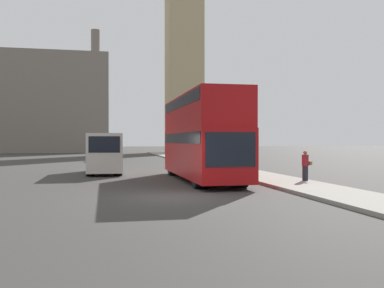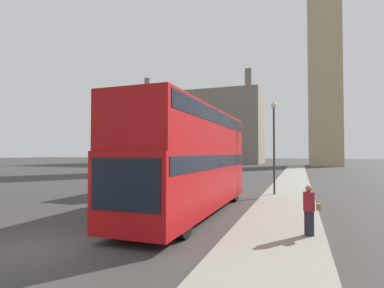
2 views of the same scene
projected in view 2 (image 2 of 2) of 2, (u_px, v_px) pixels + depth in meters
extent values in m
plane|color=#383533|center=(23.00, 251.00, 8.25)|extent=(300.00, 300.00, 0.00)
cube|color=gray|center=(262.00, 283.00, 6.05)|extent=(2.95, 120.00, 0.15)
cube|color=tan|center=(324.00, 53.00, 63.89)|extent=(6.45, 6.45, 48.19)
cube|color=slate|center=(202.00, 129.00, 79.95)|extent=(31.44, 13.36, 18.49)
cylinder|color=slate|center=(147.00, 86.00, 79.51)|extent=(1.60, 1.60, 4.07)
cylinder|color=slate|center=(248.00, 77.00, 70.40)|extent=(1.60, 1.60, 4.07)
cube|color=#A80F11|center=(192.00, 179.00, 13.47)|extent=(2.52, 10.98, 2.48)
cube|color=#A80F11|center=(192.00, 131.00, 13.54)|extent=(2.52, 10.76, 1.86)
cube|color=black|center=(192.00, 161.00, 13.50)|extent=(2.56, 10.54, 0.55)
cube|color=black|center=(192.00, 119.00, 13.55)|extent=(2.56, 10.32, 0.55)
cube|color=black|center=(125.00, 185.00, 8.30)|extent=(2.22, 0.03, 1.49)
cylinder|color=black|center=(128.00, 217.00, 10.14)|extent=(0.71, 1.04, 1.04)
cylinder|color=black|center=(178.00, 222.00, 9.52)|extent=(0.71, 1.04, 1.04)
cylinder|color=black|center=(200.00, 191.00, 17.36)|extent=(0.71, 1.04, 1.04)
cylinder|color=black|center=(231.00, 192.00, 16.74)|extent=(0.71, 1.04, 1.04)
cube|color=silver|center=(152.00, 171.00, 21.12)|extent=(2.18, 5.97, 2.46)
cube|color=black|center=(130.00, 165.00, 18.33)|extent=(1.86, 0.02, 0.99)
cube|color=black|center=(138.00, 164.00, 19.32)|extent=(2.21, 1.07, 0.79)
cylinder|color=black|center=(126.00, 189.00, 19.46)|extent=(0.55, 0.73, 0.73)
cylinder|color=black|center=(149.00, 190.00, 18.91)|extent=(0.55, 0.73, 0.73)
cylinder|color=black|center=(155.00, 183.00, 23.28)|extent=(0.55, 0.73, 0.73)
cylinder|color=black|center=(174.00, 184.00, 22.72)|extent=(0.55, 0.73, 0.73)
cylinder|color=#23232D|center=(309.00, 223.00, 9.28)|extent=(0.29, 0.29, 0.75)
cylinder|color=maroon|center=(309.00, 201.00, 9.30)|extent=(0.34, 0.34, 0.59)
sphere|color=#9E704C|center=(309.00, 189.00, 9.31)|extent=(0.20, 0.20, 0.20)
cube|color=olive|center=(318.00, 207.00, 9.20)|extent=(0.12, 0.24, 0.20)
cylinder|color=#2D332D|center=(274.00, 151.00, 18.59)|extent=(0.12, 0.12, 5.37)
sphere|color=beige|center=(274.00, 105.00, 18.67)|extent=(0.36, 0.36, 0.36)
cube|color=black|center=(219.00, 170.00, 38.13)|extent=(1.73, 4.59, 0.72)
cube|color=black|center=(219.00, 165.00, 38.26)|extent=(1.56, 2.20, 0.63)
cylinder|color=black|center=(211.00, 172.00, 36.97)|extent=(0.38, 0.70, 0.70)
cylinder|color=black|center=(221.00, 172.00, 36.51)|extent=(0.38, 0.70, 0.70)
cylinder|color=black|center=(217.00, 171.00, 39.73)|extent=(0.38, 0.70, 0.70)
cylinder|color=black|center=(227.00, 171.00, 39.27)|extent=(0.38, 0.70, 0.70)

